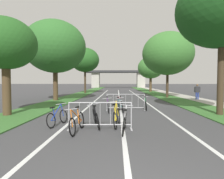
{
  "coord_description": "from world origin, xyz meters",
  "views": [
    {
      "loc": [
        -0.21,
        -2.16,
        1.83
      ],
      "look_at": [
        -0.9,
        20.7,
        0.85
      ],
      "focal_mm": 29.23,
      "sensor_mm": 36.0,
      "label": 1
    }
  ],
  "objects": [
    {
      "name": "bicycle_red_0",
      "position": [
        -0.03,
        9.86,
        0.36
      ],
      "size": [
        0.55,
        1.59,
        0.91
      ],
      "rotation": [
        0.0,
        0.0,
        0.17
      ],
      "color": "black",
      "rests_on": "ground"
    },
    {
      "name": "tree_right_oak_near",
      "position": [
        5.4,
        18.53,
        4.97
      ],
      "size": [
        5.63,
        5.63,
        7.37
      ],
      "color": "#3D2D1E",
      "rests_on": "ground"
    },
    {
      "name": "bicycle_yellow_5",
      "position": [
        -0.24,
        5.23,
        0.39
      ],
      "size": [
        0.54,
        1.67,
        1.03
      ],
      "rotation": [
        0.0,
        0.0,
        -0.13
      ],
      "color": "black",
      "rests_on": "ground"
    },
    {
      "name": "crowd_barrier_second",
      "position": [
        0.31,
        9.38,
        0.52
      ],
      "size": [
        2.45,
        0.51,
        1.05
      ],
      "rotation": [
        0.0,
        0.0,
        0.03
      ],
      "color": "#ADADB2",
      "rests_on": "ground"
    },
    {
      "name": "bicycle_orange_1",
      "position": [
        -1.68,
        4.36,
        0.36
      ],
      "size": [
        0.48,
        1.73,
        0.95
      ],
      "rotation": [
        0.0,
        0.0,
        3.07
      ],
      "color": "black",
      "rests_on": "ground"
    },
    {
      "name": "pedestrian_in_red_jacket",
      "position": [
        7.68,
        16.07,
        0.97
      ],
      "size": [
        0.57,
        0.34,
        1.59
      ],
      "rotation": [
        0.0,
        0.0,
        -0.19
      ],
      "color": "navy",
      "rests_on": "ground"
    },
    {
      "name": "tree_left_pine_near",
      "position": [
        -6.13,
        15.06,
        5.12
      ],
      "size": [
        5.79,
        5.79,
        7.59
      ],
      "color": "#4C3823",
      "rests_on": "ground"
    },
    {
      "name": "crowd_barrier_nearest",
      "position": [
        -0.87,
        4.73,
        0.52
      ],
      "size": [
        2.46,
        0.53,
        1.05
      ],
      "rotation": [
        0.0,
        0.0,
        0.04
      ],
      "color": "#ADADB2",
      "rests_on": "ground"
    },
    {
      "name": "tree_left_cypress_far",
      "position": [
        -6.12,
        7.36,
        3.8
      ],
      "size": [
        3.2,
        3.2,
        5.21
      ],
      "color": "#4C3823",
      "rests_on": "ground"
    },
    {
      "name": "lane_stripe_left_lane",
      "position": [
        -2.34,
        18.8,
        0.0
      ],
      "size": [
        0.14,
        37.6,
        0.01
      ],
      "primitive_type": "cube",
      "color": "silver",
      "rests_on": "ground"
    },
    {
      "name": "tree_right_pine_far",
      "position": [
        5.68,
        30.51,
        4.32
      ],
      "size": [
        4.56,
        4.56,
        6.27
      ],
      "color": "#4C3823",
      "rests_on": "ground"
    },
    {
      "name": "bicycle_green_3",
      "position": [
        1.65,
        9.75,
        0.35
      ],
      "size": [
        0.43,
        1.7,
        0.9
      ],
      "rotation": [
        0.0,
        0.0,
        -0.16
      ],
      "color": "black",
      "rests_on": "ground"
    },
    {
      "name": "bicycle_purple_8",
      "position": [
        -0.79,
        8.79,
        0.37
      ],
      "size": [
        0.55,
        1.69,
        0.93
      ],
      "rotation": [
        0.0,
        0.0,
        3.21
      ],
      "color": "black",
      "rests_on": "ground"
    },
    {
      "name": "grass_verge_left",
      "position": [
        -5.55,
        26.59,
        0.03
      ],
      "size": [
        2.58,
        65.0,
        0.05
      ],
      "primitive_type": "cube",
      "color": "#386B2D",
      "rests_on": "ground"
    },
    {
      "name": "bicycle_blue_7",
      "position": [
        -2.71,
        5.3,
        0.35
      ],
      "size": [
        0.5,
        1.55,
        0.9
      ],
      "rotation": [
        0.0,
        0.0,
        -0.22
      ],
      "color": "black",
      "rests_on": "ground"
    },
    {
      "name": "overpass_bridge",
      "position": [
        0.0,
        53.72,
        3.57
      ],
      "size": [
        19.88,
        3.97,
        5.22
      ],
      "color": "#2D2D30",
      "rests_on": "ground"
    },
    {
      "name": "sidewalk_path_right",
      "position": [
        7.83,
        26.59,
        0.04
      ],
      "size": [
        1.98,
        65.0,
        0.08
      ],
      "primitive_type": "cube",
      "color": "#ADA89E",
      "rests_on": "ground"
    },
    {
      "name": "bicycle_silver_4",
      "position": [
        0.04,
        4.32,
        0.37
      ],
      "size": [
        0.48,
        1.6,
        0.97
      ],
      "rotation": [
        0.0,
        0.0,
        -0.1
      ],
      "color": "black",
      "rests_on": "ground"
    },
    {
      "name": "tree_right_oak_mid",
      "position": [
        5.35,
        7.84,
        5.66
      ],
      "size": [
        4.81,
        4.81,
        7.72
      ],
      "color": "#3D2D1E",
      "rests_on": "ground"
    },
    {
      "name": "lane_stripe_right_lane",
      "position": [
        2.34,
        18.8,
        0.0
      ],
      "size": [
        0.14,
        37.6,
        0.01
      ],
      "primitive_type": "cube",
      "color": "silver",
      "rests_on": "ground"
    },
    {
      "name": "bicycle_teal_2",
      "position": [
        -0.04,
        8.86,
        0.37
      ],
      "size": [
        0.51,
        1.63,
        0.94
      ],
      "rotation": [
        0.0,
        0.0,
        3.31
      ],
      "color": "black",
      "rests_on": "ground"
    },
    {
      "name": "lane_stripe_center",
      "position": [
        0.0,
        18.8,
        0.0
      ],
      "size": [
        0.14,
        37.6,
        0.01
      ],
      "primitive_type": "cube",
      "color": "silver",
      "rests_on": "ground"
    },
    {
      "name": "bicycle_black_6",
      "position": [
        -1.09,
        5.15,
        0.37
      ],
      "size": [
        0.71,
        1.73,
        0.92
      ],
      "rotation": [
        0.0,
        0.0,
        0.24
      ],
      "color": "black",
      "rests_on": "ground"
    },
    {
      "name": "tree_left_maple_mid",
      "position": [
        -5.34,
        26.56,
        5.24
      ],
      "size": [
        4.49,
        4.49,
        7.16
      ],
      "color": "#3D2D1E",
      "rests_on": "ground"
    },
    {
      "name": "grass_verge_right",
      "position": [
        5.55,
        26.59,
        0.03
      ],
      "size": [
        2.58,
        65.0,
        0.05
      ],
      "primitive_type": "cube",
      "color": "#386B2D",
      "rests_on": "ground"
    }
  ]
}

